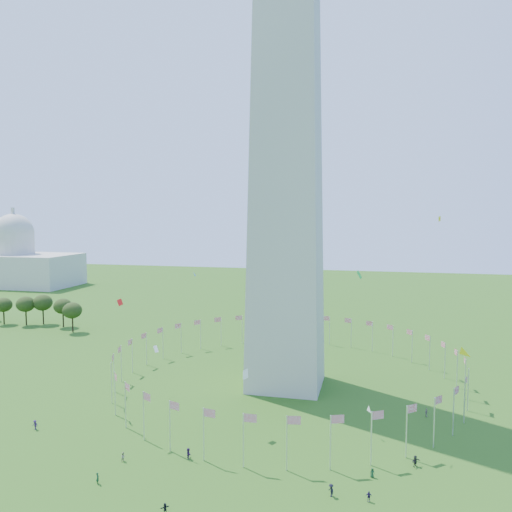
# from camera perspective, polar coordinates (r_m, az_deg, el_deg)

# --- Properties ---
(ground) EXTENTS (600.00, 600.00, 0.00)m
(ground) POSITION_cam_1_polar(r_m,az_deg,el_deg) (78.97, -3.49, -26.26)
(ground) COLOR #244F12
(ground) RESTS_ON ground
(washington_monument) EXTENTS (16.80, 16.80, 169.00)m
(washington_monument) POSITION_cam_1_polar(r_m,az_deg,el_deg) (124.35, 3.65, 25.40)
(washington_monument) COLOR beige
(washington_monument) RESTS_ON ground
(flag_ring) EXTENTS (80.24, 80.24, 9.00)m
(flag_ring) POSITION_cam_1_polar(r_m,az_deg,el_deg) (121.91, 3.45, -12.50)
(flag_ring) COLOR silver
(flag_ring) RESTS_ON ground
(capitol_building) EXTENTS (70.00, 35.00, 46.00)m
(capitol_building) POSITION_cam_1_polar(r_m,az_deg,el_deg) (316.35, -25.91, 1.11)
(capitol_building) COLOR beige
(capitol_building) RESTS_ON ground
(crowd) EXTENTS (91.11, 71.67, 1.92)m
(crowd) POSITION_cam_1_polar(r_m,az_deg,el_deg) (76.77, 3.47, -26.48)
(crowd) COLOR #1E2146
(crowd) RESTS_ON ground
(kites_aloft) EXTENTS (98.76, 66.66, 39.22)m
(kites_aloft) POSITION_cam_1_polar(r_m,az_deg,el_deg) (87.67, 12.68, -8.57)
(kites_aloft) COLOR yellow
(kites_aloft) RESTS_ON ground
(tree_line_west) EXTENTS (55.82, 15.53, 12.95)m
(tree_line_west) POSITION_cam_1_polar(r_m,az_deg,el_deg) (203.76, -25.83, -5.65)
(tree_line_west) COLOR #304617
(tree_line_west) RESTS_ON ground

